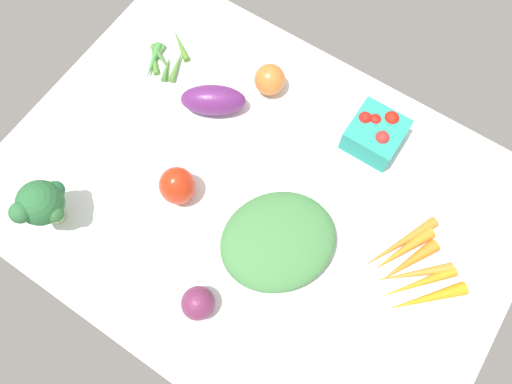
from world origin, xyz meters
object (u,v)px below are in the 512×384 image
at_px(eggplant, 213,100).
at_px(red_onion_near_basket, 198,303).
at_px(berry_basket, 376,133).
at_px(heirloom_tomato_orange, 270,80).
at_px(carrot_bunch, 411,269).
at_px(leafy_greens_clump, 278,241).
at_px(okra_pile, 164,58).
at_px(bell_pepper_red, 177,186).
at_px(broccoli_head, 41,204).

bearing_deg(eggplant, red_onion_near_basket, 90.20).
bearing_deg(berry_basket, red_onion_near_basket, 77.77).
xyz_separation_m(red_onion_near_basket, heirloom_tomato_orange, (0.15, -0.47, 0.00)).
relative_size(carrot_bunch, leafy_greens_clump, 0.97).
distance_m(berry_basket, okra_pile, 0.50).
relative_size(bell_pepper_red, leafy_greens_clump, 0.40).
relative_size(berry_basket, heirloom_tomato_orange, 1.57).
relative_size(carrot_bunch, bell_pepper_red, 2.45).
relative_size(berry_basket, eggplant, 0.77).
bearing_deg(heirloom_tomato_orange, broccoli_head, 68.79).
bearing_deg(broccoli_head, red_onion_near_basket, -177.33).
bearing_deg(eggplant, heirloom_tomato_orange, -155.33).
bearing_deg(red_onion_near_basket, heirloom_tomato_orange, -72.46).
bearing_deg(heirloom_tomato_orange, bell_pepper_red, 87.22).
bearing_deg(eggplant, berry_basket, 168.90).
relative_size(heirloom_tomato_orange, bell_pepper_red, 0.76).
bearing_deg(heirloom_tomato_orange, leafy_greens_clump, 125.40).
bearing_deg(carrot_bunch, red_onion_near_basket, 42.90).
xyz_separation_m(carrot_bunch, eggplant, (0.52, -0.09, 0.02)).
bearing_deg(eggplant, bell_pepper_red, 74.75).
distance_m(eggplant, leafy_greens_clump, 0.34).
distance_m(berry_basket, carrot_bunch, 0.28).
relative_size(red_onion_near_basket, okra_pile, 0.41).
xyz_separation_m(okra_pile, leafy_greens_clump, (-0.45, 0.22, 0.02)).
xyz_separation_m(berry_basket, bell_pepper_red, (0.27, 0.32, 0.01)).
xyz_separation_m(broccoli_head, eggplant, (-0.12, -0.38, -0.05)).
distance_m(berry_basket, eggplant, 0.35).
height_order(heirloom_tomato_orange, eggplant, heirloom_tomato_orange).
distance_m(eggplant, okra_pile, 0.17).
bearing_deg(carrot_bunch, okra_pile, -10.32).
height_order(carrot_bunch, broccoli_head, broccoli_head).
xyz_separation_m(eggplant, bell_pepper_red, (-0.06, 0.20, 0.01)).
relative_size(red_onion_near_basket, carrot_bunch, 0.29).
bearing_deg(leafy_greens_clump, broccoli_head, 26.18).
distance_m(bell_pepper_red, leafy_greens_clump, 0.22).
bearing_deg(bell_pepper_red, broccoli_head, 45.40).
bearing_deg(carrot_bunch, leafy_greens_clump, 22.20).
relative_size(berry_basket, carrot_bunch, 0.49).
xyz_separation_m(berry_basket, carrot_bunch, (-0.19, 0.21, -0.02)).
height_order(red_onion_near_basket, okra_pile, red_onion_near_basket).
xyz_separation_m(berry_basket, heirloom_tomato_orange, (0.25, 0.01, 0.00)).
bearing_deg(heirloom_tomato_orange, eggplant, 55.95).
relative_size(broccoli_head, bell_pepper_red, 1.44).
height_order(carrot_bunch, heirloom_tomato_orange, heirloom_tomato_orange).
height_order(heirloom_tomato_orange, bell_pepper_red, bell_pepper_red).
bearing_deg(leafy_greens_clump, okra_pile, -26.48).
bearing_deg(leafy_greens_clump, eggplant, -33.20).
height_order(berry_basket, bell_pepper_red, bell_pepper_red).
xyz_separation_m(broccoli_head, leafy_greens_clump, (-0.40, -0.19, -0.05)).
bearing_deg(okra_pile, heirloom_tomato_orange, -163.80).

